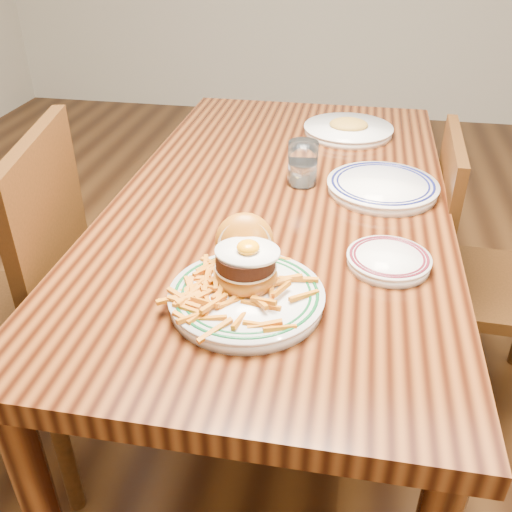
% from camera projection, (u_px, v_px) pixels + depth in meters
% --- Properties ---
extents(floor, '(6.00, 6.00, 0.00)m').
position_uv_depth(floor, '(277.00, 399.00, 1.89)').
color(floor, black).
rests_on(floor, ground).
extents(table, '(0.85, 1.60, 0.75)m').
position_uv_depth(table, '(281.00, 224.00, 1.54)').
color(table, black).
rests_on(table, floor).
extents(chair_left, '(0.54, 0.54, 0.98)m').
position_uv_depth(chair_left, '(16.00, 309.00, 1.45)').
color(chair_left, '#43230D').
rests_on(chair_left, floor).
extents(chair_right, '(0.42, 0.42, 0.87)m').
position_uv_depth(chair_right, '(473.00, 271.00, 1.70)').
color(chair_right, '#43230D').
rests_on(chair_right, floor).
extents(main_plate, '(0.30, 0.31, 0.14)m').
position_uv_depth(main_plate, '(246.00, 282.00, 1.08)').
color(main_plate, white).
rests_on(main_plate, table).
extents(side_plate, '(0.18, 0.18, 0.03)m').
position_uv_depth(side_plate, '(389.00, 260.00, 1.19)').
color(side_plate, white).
rests_on(side_plate, table).
extents(rear_plate, '(0.29, 0.29, 0.03)m').
position_uv_depth(rear_plate, '(382.00, 186.00, 1.49)').
color(rear_plate, white).
rests_on(rear_plate, table).
extents(water_glass, '(0.08, 0.08, 0.12)m').
position_uv_depth(water_glass, '(303.00, 166.00, 1.52)').
color(water_glass, white).
rests_on(water_glass, table).
extents(far_plate, '(0.29, 0.29, 0.05)m').
position_uv_depth(far_plate, '(348.00, 129.00, 1.87)').
color(far_plate, white).
rests_on(far_plate, table).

